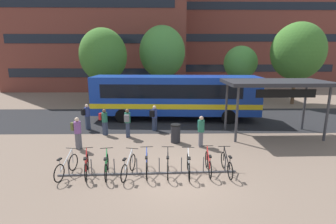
{
  "coord_description": "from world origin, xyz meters",
  "views": [
    {
      "loc": [
        -0.5,
        -9.26,
        4.76
      ],
      "look_at": [
        -0.3,
        4.22,
        1.67
      ],
      "focal_mm": 27.07,
      "sensor_mm": 36.0,
      "label": 1
    }
  ],
  "objects": [
    {
      "name": "parked_bicycle_blue_4",
      "position": [
        -1.22,
        0.25,
        0.38
      ],
      "size": [
        0.52,
        1.72,
        0.99
      ],
      "rotation": [
        0.0,
        0.0,
        1.63
      ],
      "color": "black",
      "rests_on": "ground"
    },
    {
      "name": "bus_lane_asphalt",
      "position": [
        0.0,
        9.16,
        0.0
      ],
      "size": [
        80.0,
        7.2,
        0.01
      ],
      "primitive_type": "cube",
      "color": "#232326",
      "rests_on": "ground"
    },
    {
      "name": "street_tree_2",
      "position": [
        -0.71,
        18.23,
        4.97
      ],
      "size": [
        4.83,
        4.83,
        7.7
      ],
      "color": "brown",
      "rests_on": "ground"
    },
    {
      "name": "parked_bicycle_green_2",
      "position": [
        -2.82,
        0.13,
        0.38
      ],
      "size": [
        0.52,
        1.71,
        0.99
      ],
      "rotation": [
        0.0,
        0.0,
        1.72
      ],
      "color": "black",
      "rests_on": "ground"
    },
    {
      "name": "commuter_olive_pack_2",
      "position": [
        -4.93,
        3.09,
        0.97
      ],
      "size": [
        0.61,
        0.53,
        1.67
      ],
      "rotation": [
        0.0,
        0.0,
        5.76
      ],
      "color": "#565660",
      "rests_on": "ground"
    },
    {
      "name": "parked_bicycle_red_7",
      "position": [
        1.29,
        0.34,
        0.38
      ],
      "size": [
        0.52,
        1.72,
        0.99
      ],
      "rotation": [
        0.0,
        0.0,
        1.54
      ],
      "color": "black",
      "rests_on": "ground"
    },
    {
      "name": "street_tree_1",
      "position": [
        7.56,
        17.86,
        3.87
      ],
      "size": [
        3.49,
        3.49,
        5.63
      ],
      "color": "brown",
      "rests_on": "ground"
    },
    {
      "name": "commuter_black_pack_0",
      "position": [
        -5.48,
        6.55,
        0.96
      ],
      "size": [
        0.6,
        0.56,
        1.67
      ],
      "rotation": [
        0.0,
        0.0,
        0.66
      ],
      "color": "#2D3851",
      "rests_on": "ground"
    },
    {
      "name": "parked_bicycle_black_5",
      "position": [
        -0.37,
        0.24,
        0.38
      ],
      "size": [
        0.52,
        1.72,
        0.99
      ],
      "rotation": [
        0.0,
        0.0,
        1.55
      ],
      "color": "black",
      "rests_on": "ground"
    },
    {
      "name": "commuter_grey_pack_4",
      "position": [
        -2.64,
        4.94,
        0.97
      ],
      "size": [
        0.35,
        0.52,
        1.69
      ],
      "rotation": [
        0.0,
        0.0,
        1.55
      ],
      "color": "#2D3851",
      "rests_on": "ground"
    },
    {
      "name": "street_tree_3",
      "position": [
        -6.31,
        15.55,
        4.65
      ],
      "size": [
        4.48,
        4.48,
        7.2
      ],
      "color": "brown",
      "rests_on": "ground"
    },
    {
      "name": "city_bus",
      "position": [
        0.37,
        9.16,
        1.78
      ],
      "size": [
        12.13,
        3.16,
        3.2
      ],
      "rotation": [
        0.0,
        0.0,
        -0.05
      ],
      "color": "#14389E",
      "rests_on": "ground"
    },
    {
      "name": "building_right_wing",
      "position": [
        13.36,
        35.47,
        8.92
      ],
      "size": [
        27.15,
        11.58,
        17.83
      ],
      "color": "brown",
      "rests_on": "ground"
    },
    {
      "name": "parked_bicycle_silver_0",
      "position": [
        -4.41,
        0.13,
        0.38
      ],
      "size": [
        0.52,
        1.7,
        0.99
      ],
      "rotation": [
        0.0,
        0.0,
        1.39
      ],
      "color": "black",
      "rests_on": "ground"
    },
    {
      "name": "parked_bicycle_red_1",
      "position": [
        -3.63,
        0.18,
        0.38
      ],
      "size": [
        0.58,
        1.69,
        0.99
      ],
      "rotation": [
        0.0,
        0.0,
        1.79
      ],
      "color": "black",
      "rests_on": "ground"
    },
    {
      "name": "ground",
      "position": [
        0.0,
        0.0,
        0.0
      ],
      "size": [
        200.0,
        200.0,
        0.0
      ],
      "primitive_type": "plane",
      "color": "#7A6656"
    },
    {
      "name": "street_tree_0",
      "position": [
        12.04,
        14.97,
        5.0
      ],
      "size": [
        4.86,
        4.86,
        7.68
      ],
      "color": "brown",
      "rests_on": "ground"
    },
    {
      "name": "bike_rack",
      "position": [
        -1.17,
        0.22,
        0.1
      ],
      "size": [
        7.22,
        0.34,
        0.7
      ],
      "rotation": [
        0.0,
        0.0,
        0.04
      ],
      "color": "#47474C",
      "rests_on": "ground"
    },
    {
      "name": "building_left_wing",
      "position": [
        -9.59,
        29.53,
        10.3
      ],
      "size": [
        23.59,
        13.22,
        20.6
      ],
      "color": "brown",
      "rests_on": "ground"
    },
    {
      "name": "parked_bicycle_silver_6",
      "position": [
        0.46,
        0.16,
        0.38
      ],
      "size": [
        0.52,
        1.72,
        0.99
      ],
      "rotation": [
        0.0,
        0.0,
        1.53
      ],
      "color": "black",
      "rests_on": "ground"
    },
    {
      "name": "parked_bicycle_black_8",
      "position": [
        2.03,
        0.25,
        0.38
      ],
      "size": [
        0.52,
        1.72,
        0.99
      ],
      "rotation": [
        0.0,
        0.0,
        1.6
      ],
      "color": "black",
      "rests_on": "ground"
    },
    {
      "name": "parked_bicycle_silver_3",
      "position": [
        -1.94,
        0.09,
        0.38
      ],
      "size": [
        0.55,
        1.7,
        0.99
      ],
      "rotation": [
        0.0,
        0.0,
        1.37
      ],
      "color": "black",
      "rests_on": "ground"
    },
    {
      "name": "commuter_teal_pack_5",
      "position": [
        1.4,
        3.37,
        0.95
      ],
      "size": [
        0.34,
        0.52,
        1.66
      ],
      "rotation": [
        0.0,
        0.0,
        4.71
      ],
      "color": "#565660",
      "rests_on": "ground"
    },
    {
      "name": "transit_shelter",
      "position": [
        5.93,
        5.18,
        3.06
      ],
      "size": [
        5.87,
        3.15,
        3.27
      ],
      "rotation": [
        0.0,
        0.0,
        0.02
      ],
      "color": "#38383D",
      "rests_on": "ground"
    },
    {
      "name": "commuter_black_pack_3",
      "position": [
        -1.15,
        6.24,
        0.93
      ],
      "size": [
        0.55,
        0.6,
        1.62
      ],
      "rotation": [
        0.0,
        0.0,
        0.96
      ],
      "color": "#2D3851",
      "rests_on": "ground"
    },
    {
      "name": "commuter_red_pack_1",
      "position": [
        -4.11,
        5.43,
        0.92
      ],
      "size": [
        0.61,
        0.53,
        1.59
      ],
      "rotation": [
        0.0,
        0.0,
        5.76
      ],
      "color": "#2D3851",
      "rests_on": "ground"
    },
    {
      "name": "trash_bin",
      "position": [
        0.11,
        4.02,
        0.52
      ],
      "size": [
        0.55,
        0.55,
        1.03
      ],
      "color": "#232328",
      "rests_on": "ground"
    }
  ]
}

